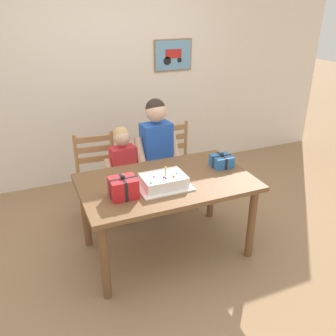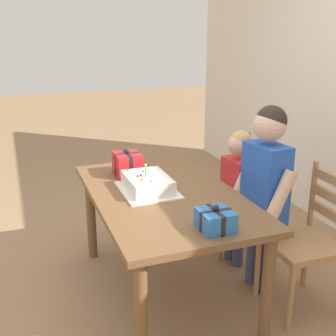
% 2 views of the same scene
% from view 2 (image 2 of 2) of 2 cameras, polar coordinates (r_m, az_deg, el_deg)
% --- Properties ---
extents(ground_plane, '(20.00, 20.00, 0.00)m').
position_cam_2_polar(ground_plane, '(3.09, -0.44, -16.15)').
color(ground_plane, '#997551').
extents(dining_table, '(1.49, 0.89, 0.74)m').
position_cam_2_polar(dining_table, '(2.78, -0.47, -5.13)').
color(dining_table, brown).
rests_on(dining_table, ground).
extents(birthday_cake, '(0.44, 0.34, 0.19)m').
position_cam_2_polar(birthday_cake, '(2.76, -2.73, -2.13)').
color(birthday_cake, white).
rests_on(birthday_cake, dining_table).
extents(gift_box_red_large, '(0.22, 0.18, 0.20)m').
position_cam_2_polar(gift_box_red_large, '(3.06, -5.39, 0.52)').
color(gift_box_red_large, red).
rests_on(gift_box_red_large, dining_table).
extents(gift_box_beside_cake, '(0.19, 0.17, 0.14)m').
position_cam_2_polar(gift_box_beside_cake, '(2.26, 6.30, -6.86)').
color(gift_box_beside_cake, '#286BB7').
rests_on(gift_box_beside_cake, dining_table).
extents(chair_left, '(0.45, 0.45, 0.92)m').
position_cam_2_polar(chair_left, '(3.53, 9.43, -3.28)').
color(chair_left, '#A87A4C').
rests_on(chair_left, ground).
extents(chair_right, '(0.43, 0.43, 0.92)m').
position_cam_2_polar(chair_right, '(2.88, 18.09, -9.14)').
color(chair_right, '#A87A4C').
rests_on(chair_right, ground).
extents(child_older, '(0.48, 0.28, 1.29)m').
position_cam_2_polar(child_older, '(2.87, 12.76, -1.84)').
color(child_older, '#38426B').
rests_on(child_older, ground).
extents(child_younger, '(0.39, 0.23, 1.05)m').
position_cam_2_polar(child_younger, '(3.21, 9.15, -2.27)').
color(child_younger, '#38426B').
rests_on(child_younger, ground).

